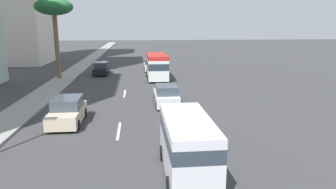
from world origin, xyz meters
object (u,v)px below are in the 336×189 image
(minibus_sixth, at_px, (157,66))
(car_third, at_px, (68,111))
(car_lead, at_px, (166,96))
(palm_tree, at_px, (54,9))
(car_second, at_px, (151,66))
(van_fifth, at_px, (187,143))
(car_fourth, at_px, (101,69))

(minibus_sixth, bearing_deg, car_third, 156.75)
(car_lead, xyz_separation_m, palm_tree, (13.37, 11.56, 7.38))
(car_second, bearing_deg, car_lead, -179.08)
(car_lead, bearing_deg, car_second, 0.92)
(car_lead, distance_m, van_fifth, 11.84)
(car_fourth, bearing_deg, car_lead, 22.72)
(car_fourth, xyz_separation_m, van_fifth, (-28.43, -6.68, 0.68))
(car_second, bearing_deg, van_fifth, -179.94)
(car_second, xyz_separation_m, minibus_sixth, (-6.80, -0.40, 0.86))
(car_lead, height_order, van_fifth, van_fifth)
(car_fourth, bearing_deg, palm_tree, -54.82)
(van_fifth, bearing_deg, car_third, 40.41)
(car_lead, bearing_deg, car_fourth, 22.72)
(car_fourth, bearing_deg, car_second, 110.04)
(car_second, xyz_separation_m, van_fifth, (-30.86, -0.03, 0.68))
(car_third, xyz_separation_m, van_fifth, (-7.79, -6.63, 0.65))
(car_lead, bearing_deg, palm_tree, 40.84)
(car_second, height_order, car_fourth, same)
(car_second, relative_size, palm_tree, 0.47)
(car_third, distance_m, van_fifth, 10.25)
(car_lead, height_order, car_fourth, car_lead)
(minibus_sixth, bearing_deg, car_lead, 179.58)
(car_fourth, distance_m, palm_tree, 9.29)
(car_second, relative_size, van_fifth, 0.83)
(car_lead, relative_size, car_third, 0.97)
(car_lead, distance_m, minibus_sixth, 12.27)
(car_fourth, height_order, palm_tree, palm_tree)
(car_second, height_order, minibus_sixth, minibus_sixth)
(van_fifth, distance_m, palm_tree, 28.40)
(minibus_sixth, relative_size, palm_tree, 0.69)
(car_third, xyz_separation_m, minibus_sixth, (16.27, -6.99, 0.82))
(car_fourth, height_order, minibus_sixth, minibus_sixth)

